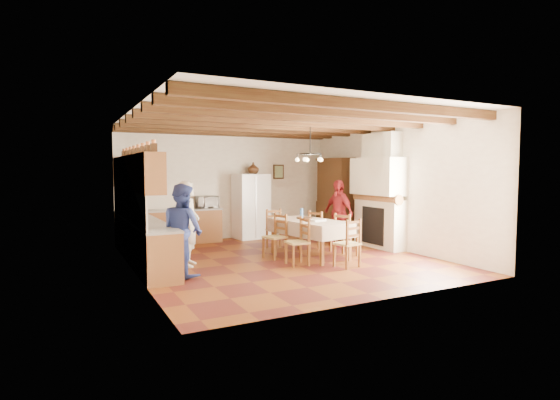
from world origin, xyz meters
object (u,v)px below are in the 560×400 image
object	(u,v)px
dining_table	(310,224)
chair_right_far	(320,231)
microwave	(207,202)
person_woman_blue	(183,230)
refrigerator	(250,206)
hutch	(335,198)
chair_right_near	(346,235)
person_woman_red	(338,213)
chair_left_near	(297,241)
person_man	(189,224)
chair_end_far	(277,229)
chair_left_far	(275,236)
chair_end_near	(347,243)

from	to	relation	value
dining_table	chair_right_far	xyz separation A→B (m)	(0.57, 0.48, -0.25)
dining_table	microwave	distance (m)	3.31
person_woman_blue	microwave	world-z (taller)	person_woman_blue
refrigerator	microwave	bearing A→B (deg)	176.36
hutch	chair_right_near	xyz separation A→B (m)	(-1.34, -2.39, -0.64)
person_woman_blue	person_woman_red	distance (m)	4.51
hutch	chair_left_near	bearing A→B (deg)	-137.94
hutch	refrigerator	bearing A→B (deg)	154.47
hutch	person_man	distance (m)	5.02
chair_right_far	microwave	world-z (taller)	microwave
person_man	hutch	bearing A→B (deg)	-45.86
hutch	microwave	bearing A→B (deg)	163.10
refrigerator	microwave	size ratio (longest dim) A/B	3.19
chair_right_near	microwave	size ratio (longest dim) A/B	1.71
dining_table	chair_end_far	xyz separation A→B (m)	(-0.22, 1.18, -0.25)
chair_left_far	hutch	bearing A→B (deg)	109.21
chair_right_near	microwave	xyz separation A→B (m)	(-2.13, 3.29, 0.58)
chair_left_far	chair_end_near	bearing A→B (deg)	18.36
chair_left_near	chair_right_near	bearing A→B (deg)	105.12
chair_end_near	person_woman_blue	size ratio (longest dim) A/B	0.58
chair_left_near	chair_left_far	size ratio (longest dim) A/B	1.00
hutch	person_woman_red	world-z (taller)	hutch
person_woman_blue	person_woman_red	size ratio (longest dim) A/B	1.01
person_woman_blue	chair_end_far	bearing A→B (deg)	-81.02
person_woman_red	microwave	distance (m)	3.46
chair_left_near	chair_right_near	world-z (taller)	same
hutch	person_man	size ratio (longest dim) A/B	1.32
chair_left_far	person_woman_red	xyz separation A→B (m)	(2.14, 0.70, 0.35)
chair_right_far	chair_end_near	bearing A→B (deg)	147.47
dining_table	chair_left_far	distance (m)	0.82
chair_left_far	chair_end_far	bearing A→B (deg)	137.09
chair_left_far	microwave	xyz separation A→B (m)	(-0.63, 2.77, 0.58)
hutch	chair_left_near	xyz separation A→B (m)	(-2.74, -2.68, -0.64)
chair_left_far	person_man	bearing A→B (deg)	-107.04
chair_end_near	chair_left_far	bearing A→B (deg)	-68.32
refrigerator	microwave	distance (m)	1.28
person_woman_red	chair_left_far	bearing A→B (deg)	-79.01
dining_table	chair_right_far	distance (m)	0.78
person_man	person_woman_red	distance (m)	4.03
chair_left_near	chair_end_near	world-z (taller)	same
hutch	chair_left_far	world-z (taller)	hutch
chair_right_near	chair_end_far	size ratio (longest dim) A/B	1.00
chair_left_far	chair_right_near	size ratio (longest dim) A/B	1.00
chair_right_far	chair_end_far	world-z (taller)	same
dining_table	person_man	xyz separation A→B (m)	(-2.59, 0.32, 0.12)
chair_left_far	chair_right_far	size ratio (longest dim) A/B	1.00
dining_table	chair_right_near	world-z (taller)	chair_right_near
chair_right_near	chair_right_far	bearing A→B (deg)	-9.85
person_man	microwave	size ratio (longest dim) A/B	3.00
dining_table	person_man	size ratio (longest dim) A/B	1.18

